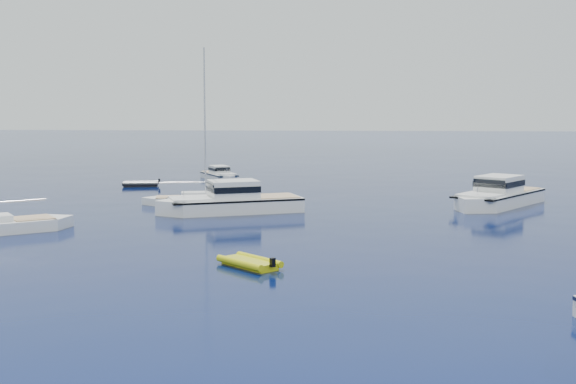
# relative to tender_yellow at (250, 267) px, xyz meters

# --- Properties ---
(ground) EXTENTS (400.00, 400.00, 0.00)m
(ground) POSITION_rel_tender_yellow_xyz_m (1.37, -12.64, 0.00)
(ground) COLOR #081952
(ground) RESTS_ON ground
(motor_cruiser_centre) EXTENTS (12.43, 7.82, 3.13)m
(motor_cruiser_centre) POSITION_rel_tender_yellow_xyz_m (-3.77, 19.09, 0.00)
(motor_cruiser_centre) COLOR white
(motor_cruiser_centre) RESTS_ON ground
(motor_cruiser_distant) EXTENTS (10.00, 11.84, 3.14)m
(motor_cruiser_distant) POSITION_rel_tender_yellow_xyz_m (17.23, 24.14, 0.00)
(motor_cruiser_distant) COLOR white
(motor_cruiser_distant) RESTS_ON ground
(motor_cruiser_horizon) EXTENTS (5.54, 7.52, 1.93)m
(motor_cruiser_horizon) POSITION_rel_tender_yellow_xyz_m (-8.53, 43.60, 0.00)
(motor_cruiser_horizon) COLOR silver
(motor_cruiser_horizon) RESTS_ON ground
(sailboat_centre) EXTENTS (9.29, 3.98, 13.24)m
(sailboat_centre) POSITION_rel_tender_yellow_xyz_m (-7.41, 23.72, 0.00)
(sailboat_centre) COLOR white
(sailboat_centre) RESTS_ON ground
(tender_yellow) EXTENTS (3.98, 3.96, 0.95)m
(tender_yellow) POSITION_rel_tender_yellow_xyz_m (0.00, 0.00, 0.00)
(tender_yellow) COLOR #C6C80B
(tender_yellow) RESTS_ON ground
(tender_grey_far) EXTENTS (3.98, 2.64, 0.95)m
(tender_grey_far) POSITION_rel_tender_yellow_xyz_m (-15.35, 36.41, 0.00)
(tender_grey_far) COLOR black
(tender_grey_far) RESTS_ON ground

